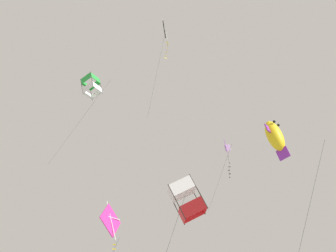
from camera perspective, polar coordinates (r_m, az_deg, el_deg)
The scene contains 6 objects.
kite_fish_low_drifter at distance 16.20m, azimuth 17.91°, elevation -1.66°, with size 2.87×2.48×8.75m.
kite_diamond_mid_left at distance 27.04m, azimuth -0.67°, elevation 16.20°, with size 2.11×1.44×9.05m.
kite_delta_far_centre at distance 27.83m, azimuth 9.99°, elevation -3.54°, with size 2.70×2.39×5.99m.
kite_box_upper_right at distance 31.53m, azimuth -13.06°, elevation 6.70°, with size 4.04×3.75×9.74m.
kite_diamond_near_left at distance 20.23m, azimuth -9.87°, elevation -15.75°, with size 1.93×1.58×5.38m.
kite_box_near_right at distance 16.97m, azimuth 3.26°, elevation -12.58°, with size 4.85×3.70×9.19m.
Camera 1 is at (18.36, -11.00, 25.73)m, focal length 35.40 mm.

